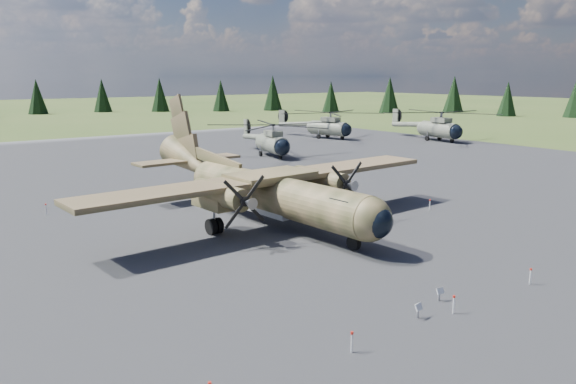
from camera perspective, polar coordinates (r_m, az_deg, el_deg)
ground at (r=34.38m, az=-3.87°, el=-5.63°), size 500.00×500.00×0.00m
apron at (r=42.88m, az=-11.02°, el=-2.32°), size 120.00×120.00×0.04m
transport_plane at (r=39.67m, az=-2.66°, el=0.70°), size 28.17×25.56×9.28m
helicopter_near at (r=72.38m, az=-1.65°, el=5.97°), size 19.88×21.05×4.26m
helicopter_mid at (r=94.03m, az=4.11°, el=7.35°), size 21.09×22.28×4.47m
helicopter_far at (r=93.34m, az=15.10°, el=7.06°), size 20.85×22.90×4.72m
info_placard_left at (r=25.18m, az=13.11°, el=-11.45°), size 0.46×0.26×0.69m
info_placard_right at (r=27.23m, az=15.18°, el=-9.81°), size 0.42×0.20×0.65m
barrier_fence at (r=33.94m, az=-4.47°, el=-4.98°), size 33.12×29.62×0.85m
treeline at (r=38.99m, az=-7.74°, el=3.67°), size 283.50×286.67×10.93m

